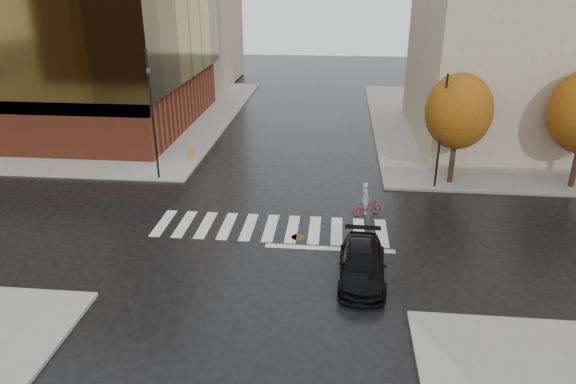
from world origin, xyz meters
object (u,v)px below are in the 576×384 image
at_px(sedan, 362,264).
at_px(cyclist, 366,204).
at_px(traffic_light_nw, 152,106).
at_px(traffic_light_ne, 442,126).
at_px(fire_hydrant, 191,152).

bearing_deg(sedan, cyclist, 88.09).
height_order(sedan, cyclist, cyclist).
relative_size(traffic_light_nw, traffic_light_ne, 1.17).
relative_size(cyclist, traffic_light_nw, 0.24).
distance_m(sedan, fire_hydrant, 17.59).
relative_size(sedan, traffic_light_ne, 0.71).
height_order(cyclist, fire_hydrant, cyclist).
xyz_separation_m(sedan, traffic_light_nw, (-12.07, 9.98, 3.92)).
xyz_separation_m(traffic_light_ne, fire_hydrant, (-15.67, 3.44, -3.23)).
bearing_deg(traffic_light_ne, sedan, 86.12).
bearing_deg(fire_hydrant, traffic_light_ne, -12.38).
distance_m(cyclist, traffic_light_ne, 6.66).
bearing_deg(fire_hydrant, cyclist, -33.17).
xyz_separation_m(cyclist, traffic_light_nw, (-12.48, 3.80, 3.97)).
bearing_deg(traffic_light_ne, fire_hydrant, 7.94).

